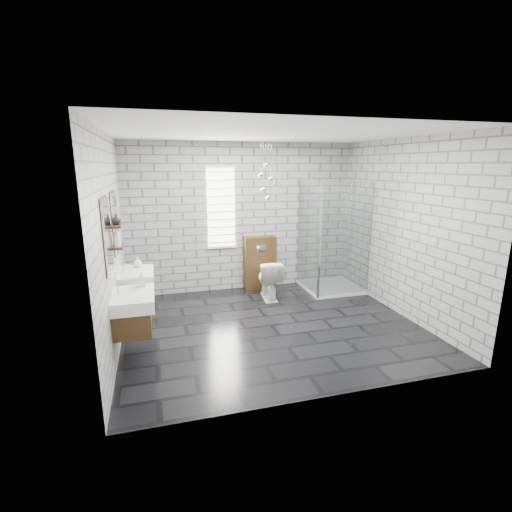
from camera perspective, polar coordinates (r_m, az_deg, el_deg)
name	(u,v)px	position (r m, az deg, el deg)	size (l,w,h in m)	color
floor	(272,326)	(5.57, 2.43, -10.70)	(4.20, 3.60, 0.02)	black
ceiling	(274,132)	(5.08, 2.75, 18.45)	(4.20, 3.60, 0.02)	white
wall_back	(242,218)	(6.87, -2.11, 5.89)	(4.20, 0.02, 2.70)	#9F9F9A
wall_front	(333,270)	(3.52, 11.72, -2.15)	(4.20, 0.02, 2.70)	#9F9F9A
wall_left	(111,244)	(4.93, -21.43, 1.76)	(0.02, 3.60, 2.70)	#9F9F9A
wall_right	(403,229)	(6.13, 21.72, 3.95)	(0.02, 3.60, 2.70)	#9F9F9A
vanity_left	(130,301)	(4.59, -18.84, -6.62)	(0.47, 0.70, 1.57)	#452D15
vanity_right	(133,278)	(5.50, -18.34, -3.19)	(0.47, 0.70, 1.57)	#452D15
shelf_lower	(118,247)	(4.88, -20.52, 1.36)	(0.14, 0.30, 0.03)	#452D15
shelf_upper	(116,226)	(4.84, -20.78, 4.37)	(0.14, 0.30, 0.03)	#452D15
window	(221,208)	(6.74, -5.41, 7.40)	(0.56, 0.05, 1.48)	white
cistern_panel	(260,263)	(7.01, 0.59, -1.02)	(0.60, 0.20, 1.00)	#452D15
flush_plate	(261,248)	(6.84, 0.84, 1.19)	(0.18, 0.01, 0.12)	silver
shower_enclosure	(330,265)	(6.97, 11.27, -1.36)	(1.00, 1.00, 2.03)	white
pendant_cluster	(266,180)	(6.47, 1.51, 11.56)	(0.31, 0.21, 0.99)	silver
toilet	(269,279)	(6.53, 1.96, -3.57)	(0.39, 0.68, 0.69)	white
soap_bottle_a	(141,279)	(4.75, -17.25, -3.39)	(0.09, 0.09, 0.19)	#B2B2B2
soap_bottle_b	(138,262)	(5.66, -17.74, -0.91)	(0.12, 0.12, 0.15)	#B2B2B2
soap_bottle_c	(117,237)	(4.76, -20.63, 2.71)	(0.09, 0.09, 0.24)	#B2B2B2
vase	(116,220)	(4.83, -20.74, 5.27)	(0.12, 0.12, 0.12)	#B2B2B2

